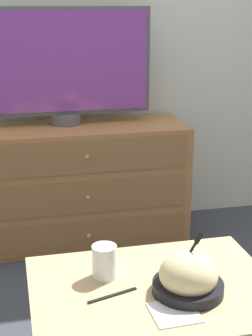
{
  "coord_description": "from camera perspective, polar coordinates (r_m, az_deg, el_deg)",
  "views": [
    {
      "loc": [
        -0.33,
        -2.98,
        1.31
      ],
      "look_at": [
        0.06,
        -1.26,
        0.75
      ],
      "focal_mm": 55.0,
      "sensor_mm": 36.0,
      "label": 1
    }
  ],
  "objects": [
    {
      "name": "ground_plane",
      "position": [
        3.27,
        -6.08,
        -5.95
      ],
      "size": [
        12.0,
        12.0,
        0.0
      ],
      "primitive_type": "plane",
      "color": "#383D47"
    },
    {
      "name": "wall_back",
      "position": [
        3.02,
        -6.98,
        17.46
      ],
      "size": [
        12.0,
        0.05,
        2.6
      ],
      "color": "silver",
      "rests_on": "ground_plane"
    },
    {
      "name": "dresser",
      "position": [
        2.92,
        -4.92,
        -1.78
      ],
      "size": [
        1.17,
        0.45,
        0.67
      ],
      "color": "#9E6B3D",
      "rests_on": "ground_plane"
    },
    {
      "name": "tv",
      "position": [
        2.84,
        -6.88,
        11.28
      ],
      "size": [
        0.95,
        0.16,
        0.63
      ],
      "color": "#515156",
      "rests_on": "dresser"
    },
    {
      "name": "coffee_table",
      "position": [
        1.66,
        3.11,
        -15.43
      ],
      "size": [
        0.76,
        0.57,
        0.48
      ],
      "color": "tan",
      "rests_on": "ground_plane"
    },
    {
      "name": "takeout_bowl",
      "position": [
        1.58,
        6.92,
        -12.0
      ],
      "size": [
        0.22,
        0.22,
        0.18
      ],
      "color": "black",
      "rests_on": "coffee_table"
    },
    {
      "name": "drink_cup",
      "position": [
        1.65,
        -2.4,
        -10.53
      ],
      "size": [
        0.08,
        0.08,
        0.11
      ],
      "color": "#9E6638",
      "rests_on": "coffee_table"
    },
    {
      "name": "napkin",
      "position": [
        1.51,
        5.37,
        -15.64
      ],
      "size": [
        0.14,
        0.14,
        0.0
      ],
      "color": "white",
      "rests_on": "coffee_table"
    },
    {
      "name": "knife",
      "position": [
        1.57,
        -1.5,
        -13.93
      ],
      "size": [
        0.16,
        0.06,
        0.01
      ],
      "color": "black",
      "rests_on": "coffee_table"
    }
  ]
}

